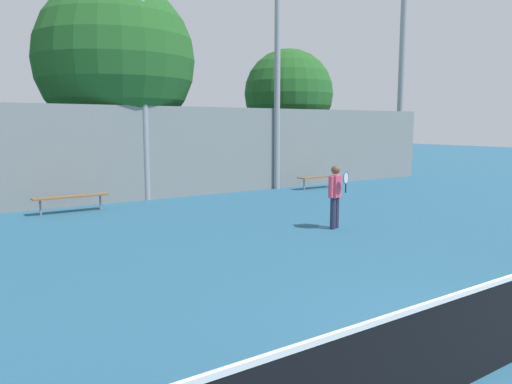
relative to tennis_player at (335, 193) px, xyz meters
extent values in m
cylinder|color=#282D47|center=(-0.09, -0.03, -0.49)|extent=(0.14, 0.14, 0.79)
cylinder|color=#282D47|center=(0.09, 0.04, -0.49)|extent=(0.14, 0.14, 0.79)
cube|color=#DB4C6B|center=(0.00, 0.01, 0.17)|extent=(0.40, 0.32, 0.54)
cylinder|color=#DB4C6B|center=(-0.21, -0.08, 0.18)|extent=(0.10, 0.10, 0.52)
cylinder|color=#DB4C6B|center=(0.21, 0.09, 0.18)|extent=(0.10, 0.10, 0.52)
sphere|color=brown|center=(0.00, 0.01, 0.58)|extent=(0.21, 0.21, 0.21)
cylinder|color=black|center=(0.10, -0.25, 0.15)|extent=(0.03, 0.03, 0.22)
torus|color=#28519E|center=(0.10, -0.25, 0.40)|extent=(0.30, 0.14, 0.31)
cylinder|color=silver|center=(0.10, -0.25, 0.40)|extent=(0.25, 0.10, 0.27)
cube|color=brown|center=(-4.77, 6.08, -0.41)|extent=(2.14, 0.40, 0.04)
cylinder|color=gray|center=(-5.62, 6.08, -0.66)|extent=(0.06, 0.06, 0.45)
cylinder|color=gray|center=(-3.91, 6.08, -0.66)|extent=(0.06, 0.06, 0.45)
cube|color=brown|center=(4.92, 6.08, -0.41)|extent=(1.91, 0.40, 0.04)
cylinder|color=gray|center=(4.15, 6.08, -0.66)|extent=(0.06, 0.06, 0.45)
cylinder|color=gray|center=(5.68, 6.08, -0.66)|extent=(0.06, 0.06, 0.45)
cylinder|color=#939399|center=(3.48, 6.99, 3.13)|extent=(0.23, 0.23, 8.03)
cylinder|color=#939399|center=(-1.98, 7.12, 4.77)|extent=(0.20, 0.20, 11.31)
cylinder|color=#939399|center=(11.22, 7.28, 4.91)|extent=(0.32, 0.32, 11.59)
cube|color=gray|center=(-3.09, 7.11, 0.71)|extent=(30.25, 0.06, 3.19)
cylinder|color=brown|center=(5.84, 9.23, 0.28)|extent=(0.48, 0.48, 2.33)
sphere|color=#235B23|center=(5.84, 9.23, 3.05)|extent=(4.02, 4.02, 4.02)
cylinder|color=brown|center=(-2.15, 9.32, 0.40)|extent=(0.51, 0.51, 2.58)
sphere|color=#235B23|center=(-2.15, 9.32, 3.99)|extent=(5.75, 5.75, 5.75)
camera|label=1|loc=(-8.56, -8.88, 1.69)|focal=35.00mm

